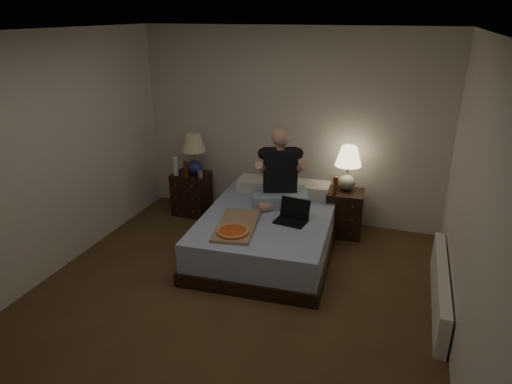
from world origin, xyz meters
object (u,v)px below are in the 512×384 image
(beer_bottle_right, at_px, (335,186))
(beer_bottle_left, at_px, (186,169))
(nightstand_right, at_px, (344,213))
(pizza_box, at_px, (233,232))
(radiator, at_px, (440,287))
(lamp_left, at_px, (194,154))
(soda_can, at_px, (200,174))
(laptop, at_px, (291,212))
(person, at_px, (280,167))
(bed, at_px, (267,233))
(water_bottle, at_px, (176,166))
(lamp_right, at_px, (348,168))
(nightstand_left, at_px, (192,193))

(beer_bottle_right, bearing_deg, beer_bottle_left, -177.68)
(nightstand_right, bearing_deg, pizza_box, -129.06)
(radiator, bearing_deg, lamp_left, 158.92)
(soda_can, distance_m, laptop, 1.61)
(soda_can, xyz_separation_m, person, (1.18, -0.26, 0.30))
(beer_bottle_left, height_order, radiator, beer_bottle_left)
(bed, distance_m, person, 0.79)
(water_bottle, distance_m, person, 1.56)
(pizza_box, bearing_deg, lamp_left, 119.49)
(nightstand_right, height_order, beer_bottle_right, beer_bottle_right)
(lamp_left, relative_size, beer_bottle_left, 2.43)
(lamp_left, relative_size, lamp_right, 1.00)
(bed, xyz_separation_m, lamp_right, (0.77, 0.83, 0.62))
(bed, distance_m, beer_bottle_right, 1.02)
(water_bottle, height_order, soda_can, water_bottle)
(water_bottle, height_order, laptop, water_bottle)
(nightstand_left, relative_size, person, 0.63)
(beer_bottle_left, relative_size, beer_bottle_right, 1.00)
(beer_bottle_left, height_order, person, person)
(nightstand_right, distance_m, lamp_right, 0.57)
(lamp_right, relative_size, pizza_box, 0.74)
(nightstand_left, bearing_deg, beer_bottle_right, -1.20)
(person, distance_m, radiator, 2.15)
(water_bottle, xyz_separation_m, radiator, (3.36, -1.08, -0.52))
(lamp_left, xyz_separation_m, radiator, (3.15, -1.21, -0.67))
(pizza_box, height_order, radiator, pizza_box)
(lamp_left, distance_m, beer_bottle_left, 0.25)
(beer_bottle_right, xyz_separation_m, pizza_box, (-0.85, -1.24, -0.17))
(nightstand_left, height_order, laptop, laptop)
(nightstand_left, relative_size, beer_bottle_right, 2.57)
(bed, bearing_deg, nightstand_left, 147.98)
(lamp_right, relative_size, person, 0.60)
(nightstand_left, xyz_separation_m, beer_bottle_right, (1.99, -0.10, 0.40))
(beer_bottle_right, xyz_separation_m, person, (-0.62, -0.27, 0.25))
(beer_bottle_left, distance_m, beer_bottle_right, 1.97)
(nightstand_right, distance_m, beer_bottle_left, 2.13)
(beer_bottle_left, xyz_separation_m, radiator, (3.18, -1.03, -0.51))
(laptop, xyz_separation_m, radiator, (1.58, -0.37, -0.40))
(beer_bottle_left, distance_m, pizza_box, 1.63)
(nightstand_right, relative_size, lamp_left, 1.03)
(nightstand_right, bearing_deg, beer_bottle_right, -135.29)
(water_bottle, bearing_deg, soda_can, 2.10)
(laptop, xyz_separation_m, pizza_box, (-0.49, -0.51, -0.08))
(bed, xyz_separation_m, pizza_box, (-0.19, -0.62, 0.28))
(radiator, bearing_deg, person, 155.52)
(lamp_left, distance_m, beer_bottle_right, 1.94)
(water_bottle, relative_size, laptop, 0.74)
(lamp_left, relative_size, pizza_box, 0.74)
(lamp_right, bearing_deg, water_bottle, -174.12)
(lamp_left, xyz_separation_m, laptop, (1.57, -0.84, -0.27))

